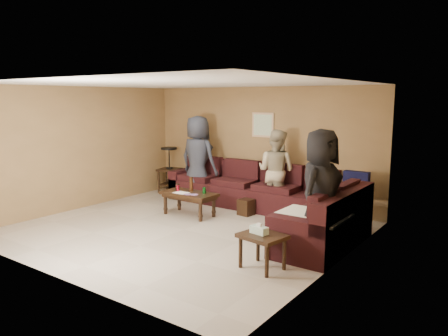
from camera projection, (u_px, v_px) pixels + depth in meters
name	position (u px, v px, depth m)	size (l,w,h in m)	color
room	(182.00, 134.00, 7.32)	(5.60, 5.50, 2.50)	#B2A797
sectional_sofa	(269.00, 201.00, 8.28)	(4.65, 2.90, 0.97)	#341114
coffee_table	(189.00, 196.00, 8.46)	(1.10, 0.57, 0.74)	black
end_table_left	(169.00, 169.00, 10.55)	(0.58, 0.58, 1.09)	black
side_table_right	(262.00, 239.00, 5.79)	(0.65, 0.56, 0.62)	black
waste_bin	(246.00, 207.00, 8.52)	(0.26, 0.26, 0.31)	black
wall_art	(263.00, 125.00, 9.24)	(0.52, 0.04, 0.52)	tan
person_left	(198.00, 159.00, 9.62)	(0.92, 0.60, 1.89)	#2D323F
person_middle	(276.00, 171.00, 8.68)	(0.80, 0.63, 1.66)	#BBAD8B
person_right	(320.00, 193.00, 6.24)	(0.90, 0.59, 1.84)	black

